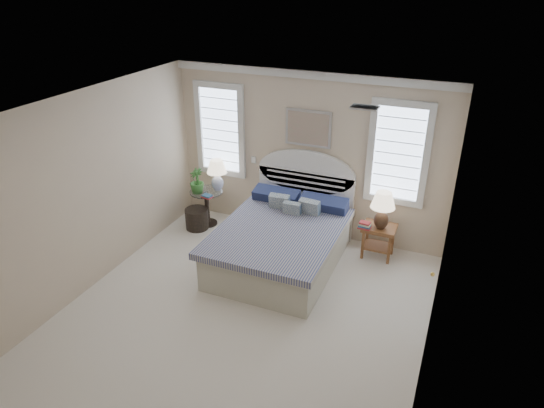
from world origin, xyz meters
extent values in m
cube|color=beige|center=(0.00, 0.00, 0.00)|extent=(4.50, 5.00, 0.01)
cube|color=silver|center=(0.00, 0.00, 2.70)|extent=(4.50, 5.00, 0.01)
cube|color=beige|center=(0.00, 2.50, 1.35)|extent=(4.50, 0.02, 2.70)
cube|color=beige|center=(-2.25, 0.00, 1.35)|extent=(0.02, 5.00, 2.70)
cube|color=beige|center=(2.25, 0.00, 1.35)|extent=(0.02, 5.00, 2.70)
cube|color=silver|center=(0.00, 2.46, 2.64)|extent=(4.50, 0.08, 0.12)
cube|color=#B2B2B2|center=(1.20, 0.80, 2.68)|extent=(0.30, 0.20, 0.02)
cube|color=silver|center=(-0.95, 2.48, 1.15)|extent=(0.08, 0.01, 0.12)
cube|color=silver|center=(-1.55, 2.48, 1.60)|extent=(0.90, 0.06, 1.60)
cube|color=silver|center=(1.40, 2.48, 1.60)|extent=(0.90, 0.06, 1.60)
cube|color=silver|center=(0.00, 2.46, 1.82)|extent=(0.74, 0.04, 0.58)
cube|color=white|center=(2.23, 1.20, 1.20)|extent=(0.02, 1.80, 2.40)
cube|color=#B4B19E|center=(0.00, 1.33, 0.28)|extent=(1.60, 2.10, 0.55)
cube|color=navy|center=(0.00, 1.28, 0.59)|extent=(1.72, 2.15, 0.10)
cube|color=silver|center=(0.00, 2.44, 0.55)|extent=(1.62, 0.08, 1.10)
cube|color=#1F244E|center=(-0.40, 2.16, 0.73)|extent=(0.75, 0.31, 0.23)
cube|color=#1F244E|center=(0.40, 2.16, 0.73)|extent=(0.75, 0.31, 0.23)
cube|color=#30496C|center=(-0.25, 1.93, 0.71)|extent=(0.33, 0.20, 0.34)
cube|color=#30496C|center=(0.25, 1.93, 0.71)|extent=(0.33, 0.20, 0.34)
cube|color=#30496C|center=(0.00, 1.83, 0.69)|extent=(0.28, 0.14, 0.29)
cylinder|color=black|center=(-1.65, 2.05, 0.01)|extent=(0.32, 0.32, 0.03)
cylinder|color=black|center=(-1.65, 2.05, 0.30)|extent=(0.08, 0.08, 0.60)
cylinder|color=silver|center=(-1.65, 2.05, 0.62)|extent=(0.56, 0.56, 0.02)
cube|color=brown|center=(1.30, 2.15, 0.50)|extent=(0.50, 0.40, 0.06)
cube|color=brown|center=(1.30, 2.15, 0.18)|extent=(0.44, 0.34, 0.03)
cube|color=brown|center=(1.10, 2.00, 0.23)|extent=(0.04, 0.04, 0.47)
cube|color=brown|center=(1.10, 2.30, 0.23)|extent=(0.04, 0.04, 0.47)
cube|color=brown|center=(1.50, 2.00, 0.23)|extent=(0.04, 0.04, 0.47)
cube|color=brown|center=(1.50, 2.30, 0.23)|extent=(0.04, 0.04, 0.47)
cylinder|color=black|center=(-1.75, 1.85, 0.18)|extent=(0.46, 0.46, 0.36)
cylinder|color=white|center=(-1.50, 2.19, 0.64)|extent=(0.12, 0.12, 0.03)
ellipsoid|color=white|center=(-1.50, 2.19, 0.75)|extent=(0.23, 0.23, 0.26)
cylinder|color=gold|center=(-1.50, 2.19, 0.91)|extent=(0.03, 0.03, 0.09)
cylinder|color=black|center=(1.32, 2.11, 0.55)|extent=(0.12, 0.12, 0.03)
ellipsoid|color=black|center=(1.32, 2.11, 0.66)|extent=(0.22, 0.22, 0.28)
cylinder|color=gold|center=(1.32, 2.11, 0.83)|extent=(0.03, 0.03, 0.10)
imported|color=#317C31|center=(-1.75, 1.94, 0.85)|extent=(0.30, 0.30, 0.43)
cube|color=#A4292B|center=(-1.51, 1.84, 0.64)|extent=(0.18, 0.14, 0.02)
cube|color=#29527B|center=(-1.51, 1.84, 0.66)|extent=(0.17, 0.13, 0.02)
cube|color=#A4292B|center=(1.10, 2.00, 0.54)|extent=(0.19, 0.14, 0.02)
cube|color=#29527B|center=(1.10, 2.00, 0.57)|extent=(0.18, 0.13, 0.02)
cube|color=beige|center=(1.10, 2.00, 0.59)|extent=(0.17, 0.12, 0.02)
cube|color=#A4292B|center=(1.10, 2.00, 0.62)|extent=(0.16, 0.11, 0.02)
camera|label=1|loc=(2.30, -4.41, 4.07)|focal=32.00mm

